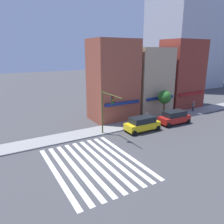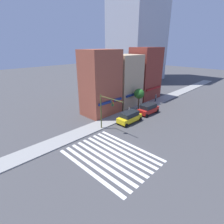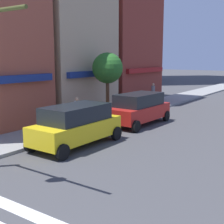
{
  "view_description": "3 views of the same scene",
  "coord_description": "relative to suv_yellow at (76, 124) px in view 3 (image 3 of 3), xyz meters",
  "views": [
    {
      "loc": [
        -7.93,
        -16.83,
        10.23
      ],
      "look_at": [
        4.27,
        4.0,
        3.5
      ],
      "focal_mm": 35.0,
      "sensor_mm": 36.0,
      "label": 1
    },
    {
      "loc": [
        -12.74,
        -12.66,
        12.6
      ],
      "look_at": [
        4.27,
        4.0,
        3.5
      ],
      "focal_mm": 28.0,
      "sensor_mm": 36.0,
      "label": 2
    },
    {
      "loc": [
        -1.44,
        -4.88,
        4.13
      ],
      "look_at": [
        12.25,
        4.7,
        1.2
      ],
      "focal_mm": 50.0,
      "sensor_mm": 36.0,
      "label": 3
    }
  ],
  "objects": [
    {
      "name": "suv_yellow",
      "position": [
        0.0,
        0.0,
        0.0
      ],
      "size": [
        4.71,
        2.12,
        1.94
      ],
      "rotation": [
        0.0,
        0.0,
        -0.01
      ],
      "color": "yellow",
      "rests_on": "ground_plane"
    },
    {
      "name": "pedestrian_white_shirt",
      "position": [
        2.39,
        2.06,
        0.04
      ],
      "size": [
        0.32,
        0.32,
        1.77
      ],
      "rotation": [
        0.0,
        0.0,
        4.47
      ],
      "color": "#23232D",
      "rests_on": "sidewalk_left"
    },
    {
      "name": "street_tree",
      "position": [
        6.4,
        2.8,
        2.37
      ],
      "size": [
        2.07,
        2.07,
        4.32
      ],
      "color": "brown",
      "rests_on": "sidewalk_left"
    },
    {
      "name": "suv_red",
      "position": [
        5.85,
        0.0,
        0.0
      ],
      "size": [
        4.75,
        2.12,
        1.94
      ],
      "rotation": [
        0.0,
        0.0,
        -0.03
      ],
      "color": "#B21E19",
      "rests_on": "ground_plane"
    },
    {
      "name": "storefront_row",
      "position": [
        7.06,
        6.8,
        4.84
      ],
      "size": [
        21.66,
        5.3,
        12.24
      ],
      "color": "#9E4C38",
      "rests_on": "ground_plane"
    },
    {
      "name": "pedestrian_grey_coat",
      "position": [
        13.5,
        3.02,
        0.04
      ],
      "size": [
        0.32,
        0.32,
        1.77
      ],
      "rotation": [
        0.0,
        0.0,
        0.26
      ],
      "color": "#23232D",
      "rests_on": "sidewalk_left"
    }
  ]
}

